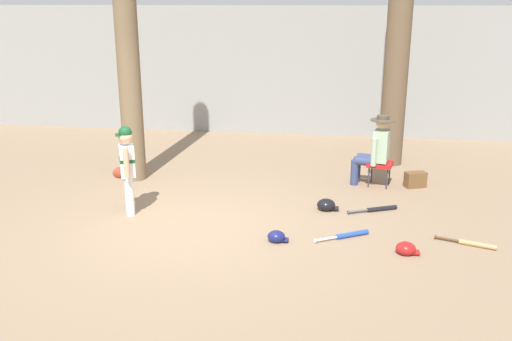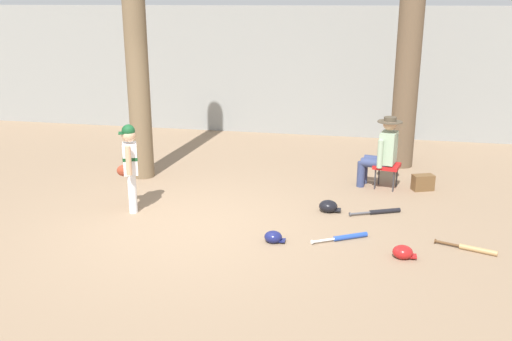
% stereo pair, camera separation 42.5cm
% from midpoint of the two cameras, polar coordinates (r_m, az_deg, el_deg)
% --- Properties ---
extents(ground_plane, '(60.00, 60.00, 0.00)m').
position_cam_midpoint_polar(ground_plane, '(7.80, -5.14, -5.77)').
color(ground_plane, '#897056').
extents(concrete_back_wall, '(18.00, 0.36, 2.88)m').
position_cam_midpoint_polar(concrete_back_wall, '(13.18, 2.33, 10.12)').
color(concrete_back_wall, gray).
rests_on(concrete_back_wall, ground).
extents(tree_near_player, '(0.52, 0.52, 5.86)m').
position_cam_midpoint_polar(tree_near_player, '(9.68, -10.97, 14.71)').
color(tree_near_player, brown).
rests_on(tree_near_player, ground).
extents(tree_behind_spectator, '(0.69, 0.69, 5.39)m').
position_cam_midpoint_polar(tree_behind_spectator, '(10.62, 16.48, 12.69)').
color(tree_behind_spectator, brown).
rests_on(tree_behind_spectator, ground).
extents(young_ballplayer, '(0.47, 0.55, 1.31)m').
position_cam_midpoint_polar(young_ballplayer, '(8.30, -11.27, 0.83)').
color(young_ballplayer, white).
rests_on(young_ballplayer, ground).
extents(folding_stool, '(0.48, 0.48, 0.41)m').
position_cam_midpoint_polar(folding_stool, '(9.54, 14.38, 0.35)').
color(folding_stool, red).
rests_on(folding_stool, ground).
extents(seated_spectator, '(0.68, 0.54, 1.20)m').
position_cam_midpoint_polar(seated_spectator, '(9.49, 13.92, 2.02)').
color(seated_spectator, navy).
rests_on(seated_spectator, ground).
extents(handbag_beside_stool, '(0.38, 0.29, 0.26)m').
position_cam_midpoint_polar(handbag_beside_stool, '(9.67, 17.80, -1.18)').
color(handbag_beside_stool, brown).
rests_on(handbag_beside_stool, ground).
extents(bat_blue_youth, '(0.72, 0.46, 0.07)m').
position_cam_midpoint_polar(bat_blue_youth, '(7.50, 10.75, -6.68)').
color(bat_blue_youth, '#2347AD').
rests_on(bat_blue_youth, ground).
extents(bat_black_composite, '(0.75, 0.38, 0.07)m').
position_cam_midpoint_polar(bat_black_composite, '(8.48, 13.98, -4.08)').
color(bat_black_composite, black).
rests_on(bat_black_composite, ground).
extents(bat_wood_tan, '(0.74, 0.31, 0.07)m').
position_cam_midpoint_polar(bat_wood_tan, '(7.63, 22.68, -7.37)').
color(bat_wood_tan, tan).
rests_on(bat_wood_tan, ground).
extents(batting_helmet_red, '(0.29, 0.22, 0.17)m').
position_cam_midpoint_polar(batting_helmet_red, '(7.15, 16.36, -7.98)').
color(batting_helmet_red, '#A81919').
rests_on(batting_helmet_red, ground).
extents(batting_helmet_black, '(0.32, 0.25, 0.19)m').
position_cam_midpoint_polar(batting_helmet_black, '(8.40, 8.80, -3.63)').
color(batting_helmet_black, black).
rests_on(batting_helmet_black, ground).
extents(batting_helmet_navy, '(0.27, 0.21, 0.16)m').
position_cam_midpoint_polar(batting_helmet_navy, '(7.30, 3.45, -6.77)').
color(batting_helmet_navy, navy).
rests_on(batting_helmet_navy, ground).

